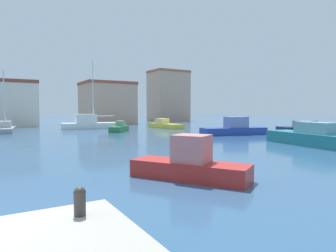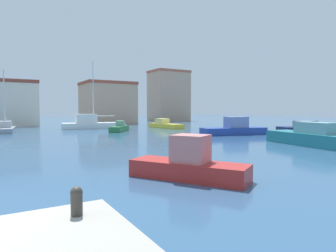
{
  "view_description": "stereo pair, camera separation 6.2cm",
  "coord_description": "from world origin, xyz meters",
  "px_view_note": "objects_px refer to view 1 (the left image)",
  "views": [
    {
      "loc": [
        1.13,
        -5.94,
        2.6
      ],
      "look_at": [
        16.67,
        20.07,
        0.85
      ],
      "focal_mm": 31.32,
      "sensor_mm": 36.0,
      "label": 1
    },
    {
      "loc": [
        1.18,
        -5.97,
        2.6
      ],
      "look_at": [
        16.67,
        20.07,
        0.85
      ],
      "focal_mm": 31.32,
      "sensor_mm": 36.0,
      "label": 2
    }
  ],
  "objects_px": {
    "sailboat_white_near_pier": "(92,124)",
    "motorboat_teal_center_channel": "(313,137)",
    "motorboat_blue_distant_east": "(234,129)",
    "mooring_bollard": "(80,200)",
    "motorboat_yellow_far_left": "(165,125)",
    "motorboat_green_inner_mooring": "(119,128)",
    "motorboat_navy_behind_lamppost": "(307,128)",
    "sailboat_grey_distant_north": "(5,128)",
    "motorboat_red_outer_mooring": "(190,164)"
  },
  "relations": [
    {
      "from": "sailboat_white_near_pier",
      "to": "motorboat_green_inner_mooring",
      "type": "relative_size",
      "value": 2.17
    },
    {
      "from": "motorboat_yellow_far_left",
      "to": "sailboat_grey_distant_north",
      "type": "distance_m",
      "value": 19.44
    },
    {
      "from": "motorboat_green_inner_mooring",
      "to": "motorboat_teal_center_channel",
      "type": "height_order",
      "value": "motorboat_teal_center_channel"
    },
    {
      "from": "motorboat_teal_center_channel",
      "to": "motorboat_blue_distant_east",
      "type": "height_order",
      "value": "motorboat_blue_distant_east"
    },
    {
      "from": "sailboat_white_near_pier",
      "to": "motorboat_teal_center_channel",
      "type": "relative_size",
      "value": 1.22
    },
    {
      "from": "motorboat_yellow_far_left",
      "to": "motorboat_red_outer_mooring",
      "type": "height_order",
      "value": "motorboat_red_outer_mooring"
    },
    {
      "from": "mooring_bollard",
      "to": "motorboat_blue_distant_east",
      "type": "bearing_deg",
      "value": 41.07
    },
    {
      "from": "motorboat_green_inner_mooring",
      "to": "motorboat_blue_distant_east",
      "type": "bearing_deg",
      "value": -50.66
    },
    {
      "from": "motorboat_green_inner_mooring",
      "to": "motorboat_teal_center_channel",
      "type": "xyz_separation_m",
      "value": [
        6.9,
        -19.64,
        0.19
      ]
    },
    {
      "from": "motorboat_green_inner_mooring",
      "to": "motorboat_teal_center_channel",
      "type": "bearing_deg",
      "value": -70.63
    },
    {
      "from": "motorboat_green_inner_mooring",
      "to": "motorboat_red_outer_mooring",
      "type": "distance_m",
      "value": 24.22
    },
    {
      "from": "sailboat_white_near_pier",
      "to": "motorboat_blue_distant_east",
      "type": "relative_size",
      "value": 1.29
    },
    {
      "from": "motorboat_teal_center_channel",
      "to": "mooring_bollard",
      "type": "bearing_deg",
      "value": -156.94
    },
    {
      "from": "motorboat_green_inner_mooring",
      "to": "sailboat_grey_distant_north",
      "type": "bearing_deg",
      "value": 154.19
    },
    {
      "from": "motorboat_green_inner_mooring",
      "to": "mooring_bollard",
      "type": "bearing_deg",
      "value": -112.64
    },
    {
      "from": "motorboat_navy_behind_lamppost",
      "to": "sailboat_white_near_pier",
      "type": "bearing_deg",
      "value": 140.26
    },
    {
      "from": "sailboat_white_near_pier",
      "to": "motorboat_navy_behind_lamppost",
      "type": "distance_m",
      "value": 27.1
    },
    {
      "from": "motorboat_blue_distant_east",
      "to": "motorboat_yellow_far_left",
      "type": "bearing_deg",
      "value": 92.79
    },
    {
      "from": "motorboat_red_outer_mooring",
      "to": "motorboat_green_inner_mooring",
      "type": "bearing_deg",
      "value": 74.71
    },
    {
      "from": "mooring_bollard",
      "to": "sailboat_grey_distant_north",
      "type": "relative_size",
      "value": 0.07
    },
    {
      "from": "mooring_bollard",
      "to": "motorboat_blue_distant_east",
      "type": "height_order",
      "value": "motorboat_blue_distant_east"
    },
    {
      "from": "sailboat_grey_distant_north",
      "to": "mooring_bollard",
      "type": "bearing_deg",
      "value": -89.9
    },
    {
      "from": "motorboat_green_inner_mooring",
      "to": "motorboat_navy_behind_lamppost",
      "type": "xyz_separation_m",
      "value": [
        19.5,
        -10.78,
        0.0
      ]
    },
    {
      "from": "motorboat_blue_distant_east",
      "to": "motorboat_teal_center_channel",
      "type": "bearing_deg",
      "value": -98.74
    },
    {
      "from": "mooring_bollard",
      "to": "motorboat_red_outer_mooring",
      "type": "distance_m",
      "value": 6.54
    },
    {
      "from": "motorboat_red_outer_mooring",
      "to": "motorboat_teal_center_channel",
      "type": "relative_size",
      "value": 0.61
    },
    {
      "from": "mooring_bollard",
      "to": "sailboat_grey_distant_north",
      "type": "xyz_separation_m",
      "value": [
        -0.06,
        33.02,
        -0.68
      ]
    },
    {
      "from": "motorboat_yellow_far_left",
      "to": "motorboat_navy_behind_lamppost",
      "type": "xyz_separation_m",
      "value": [
        11.77,
        -13.5,
        -0.03
      ]
    },
    {
      "from": "motorboat_navy_behind_lamppost",
      "to": "motorboat_yellow_far_left",
      "type": "bearing_deg",
      "value": 131.09
    },
    {
      "from": "mooring_bollard",
      "to": "sailboat_white_near_pier",
      "type": "relative_size",
      "value": 0.05
    },
    {
      "from": "motorboat_blue_distant_east",
      "to": "motorboat_navy_behind_lamppost",
      "type": "bearing_deg",
      "value": -3.02
    },
    {
      "from": "motorboat_yellow_far_left",
      "to": "motorboat_navy_behind_lamppost",
      "type": "relative_size",
      "value": 0.87
    },
    {
      "from": "sailboat_white_near_pier",
      "to": "motorboat_red_outer_mooring",
      "type": "relative_size",
      "value": 1.99
    },
    {
      "from": "motorboat_red_outer_mooring",
      "to": "motorboat_yellow_far_left",
      "type": "bearing_deg",
      "value": 61.58
    },
    {
      "from": "motorboat_navy_behind_lamppost",
      "to": "sailboat_grey_distant_north",
      "type": "xyz_separation_m",
      "value": [
        -31.01,
        16.35,
        0.04
      ]
    },
    {
      "from": "sailboat_white_near_pier",
      "to": "motorboat_yellow_far_left",
      "type": "bearing_deg",
      "value": -22.88
    },
    {
      "from": "sailboat_white_near_pier",
      "to": "motorboat_teal_center_channel",
      "type": "distance_m",
      "value": 27.45
    },
    {
      "from": "sailboat_white_near_pier",
      "to": "motorboat_green_inner_mooring",
      "type": "xyz_separation_m",
      "value": [
        1.34,
        -6.54,
        -0.24
      ]
    },
    {
      "from": "motorboat_blue_distant_east",
      "to": "mooring_bollard",
      "type": "bearing_deg",
      "value": -138.93
    },
    {
      "from": "motorboat_teal_center_channel",
      "to": "sailboat_white_near_pier",
      "type": "bearing_deg",
      "value": 107.48
    },
    {
      "from": "mooring_bollard",
      "to": "sailboat_white_near_pier",
      "type": "bearing_deg",
      "value": 73.45
    },
    {
      "from": "mooring_bollard",
      "to": "motorboat_yellow_far_left",
      "type": "height_order",
      "value": "mooring_bollard"
    },
    {
      "from": "motorboat_teal_center_channel",
      "to": "sailboat_grey_distant_north",
      "type": "relative_size",
      "value": 1.05
    },
    {
      "from": "mooring_bollard",
      "to": "motorboat_yellow_far_left",
      "type": "distance_m",
      "value": 35.75
    },
    {
      "from": "sailboat_white_near_pier",
      "to": "sailboat_grey_distant_north",
      "type": "relative_size",
      "value": 1.28
    },
    {
      "from": "sailboat_white_near_pier",
      "to": "motorboat_blue_distant_east",
      "type": "distance_m",
      "value": 19.35
    },
    {
      "from": "motorboat_navy_behind_lamppost",
      "to": "motorboat_blue_distant_east",
      "type": "xyz_separation_m",
      "value": [
        -11.14,
        0.59,
        0.2
      ]
    },
    {
      "from": "motorboat_green_inner_mooring",
      "to": "motorboat_yellow_far_left",
      "type": "height_order",
      "value": "motorboat_yellow_far_left"
    },
    {
      "from": "motorboat_yellow_far_left",
      "to": "sailboat_grey_distant_north",
      "type": "xyz_separation_m",
      "value": [
        -19.23,
        2.85,
        0.02
      ]
    },
    {
      "from": "mooring_bollard",
      "to": "motorboat_green_inner_mooring",
      "type": "distance_m",
      "value": 29.76
    }
  ]
}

